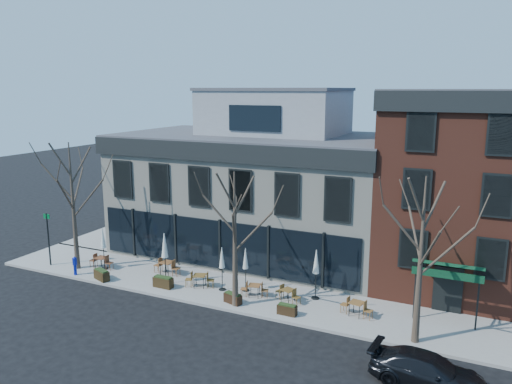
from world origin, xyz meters
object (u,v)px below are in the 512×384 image
at_px(parked_sedan, 428,371).
at_px(umbrella_0, 103,240).
at_px(cafe_set_0, 101,261).
at_px(call_box, 75,265).

height_order(parked_sedan, umbrella_0, umbrella_0).
xyz_separation_m(cafe_set_0, umbrella_0, (0.23, 0.02, 1.39)).
bearing_deg(cafe_set_0, parked_sedan, -12.44).
bearing_deg(umbrella_0, cafe_set_0, -176.27).
xyz_separation_m(parked_sedan, call_box, (-20.62, 2.85, 0.13)).
bearing_deg(call_box, umbrella_0, 61.26).
distance_m(parked_sedan, cafe_set_0, 20.47).
bearing_deg(cafe_set_0, umbrella_0, 3.73).
xyz_separation_m(call_box, umbrella_0, (0.86, 1.58, 1.22)).
height_order(call_box, umbrella_0, umbrella_0).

